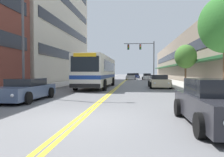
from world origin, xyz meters
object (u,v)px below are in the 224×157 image
Objects in this scene: car_champagne_parked_right_mid at (159,82)px; car_silver_moving_second at (131,77)px; car_charcoal_parked_right_foreground at (217,104)px; car_black_parked_left_near at (98,78)px; car_dark_grey_moving_lead at (131,76)px; traffic_signal_mast at (144,53)px; street_tree_right_mid at (186,57)px; car_navy_moving_third at (136,76)px; city_bus at (98,70)px; fire_hydrant at (188,86)px; street_lamp_left_near at (28,20)px; car_white_parked_right_far at (147,77)px; car_slate_blue_parked_left_far at (25,90)px.

car_champagne_parked_right_mid is 25.43m from car_silver_moving_second.
car_charcoal_parked_right_foreground is 16.16m from car_champagne_parked_right_mid.
car_black_parked_left_near is 0.95× the size of car_dark_grey_moving_lead.
traffic_signal_mast is 14.32m from street_tree_right_mid.
car_silver_moving_second reaches higher than car_navy_moving_third.
city_bus is at bearing -96.58° from car_navy_moving_third.
car_charcoal_parked_right_foreground is at bearing -86.54° from car_dark_grey_moving_lead.
car_dark_grey_moving_lead is (2.88, 42.36, -1.20)m from city_bus.
traffic_signal_mast is at bearing -74.51° from car_silver_moving_second.
car_charcoal_parked_right_foreground is 58.62m from car_dark_grey_moving_lead.
car_silver_moving_second is at bearing 99.13° from fire_hydrant.
city_bus is at bearing 73.09° from street_lamp_left_near.
street_tree_right_mid is (11.89, -10.45, 2.82)m from car_black_parked_left_near.
fire_hydrant is (1.50, -30.47, -0.10)m from car_white_parked_right_far.
city_bus is 13.28m from car_black_parked_left_near.
car_slate_blue_parked_left_far is at bearing -152.51° from fire_hydrant.
car_charcoal_parked_right_foreground is 0.54× the size of street_lamp_left_near.
city_bus is 17.42m from car_charcoal_parked_right_foreground.
car_white_parked_right_far is at bearing -77.57° from car_navy_moving_third.
car_white_parked_right_far is 1.02× the size of street_tree_right_mid.
car_champagne_parked_right_mid is 42.50m from car_dark_grey_moving_lead.
street_lamp_left_near is at bearing -99.68° from car_silver_moving_second.
traffic_signal_mast is (5.52, 16.19, 3.19)m from city_bus.
street_tree_right_mid is at bearing 38.52° from car_champagne_parked_right_mid.
car_charcoal_parked_right_foreground reaches higher than car_white_parked_right_far.
car_champagne_parked_right_mid is at bearing 52.04° from car_slate_blue_parked_left_far.
car_black_parked_left_near is at bearing 106.49° from car_charcoal_parked_right_foreground.
street_tree_right_mid is at bearing -73.06° from traffic_signal_mast.
car_silver_moving_second reaches higher than car_slate_blue_parked_left_far.
car_slate_blue_parked_left_far is 1.04× the size of car_white_parked_right_far.
car_dark_grey_moving_lead is at bearing 80.13° from car_black_parked_left_near.
traffic_signal_mast reaches higher than car_dark_grey_moving_lead.
car_navy_moving_third reaches higher than car_dark_grey_moving_lead.
car_white_parked_right_far is at bearing 53.10° from car_black_parked_left_near.
car_navy_moving_third is at bearing 95.39° from fire_hydrant.
fire_hydrant is (4.98, -31.01, -0.13)m from car_silver_moving_second.
car_dark_grey_moving_lead is 17.15m from car_silver_moving_second.
car_black_parked_left_near is 0.61× the size of traffic_signal_mast.
car_navy_moving_third is at bearing -79.78° from car_dark_grey_moving_lead.
street_lamp_left_near is (-0.63, 1.60, 4.34)m from car_slate_blue_parked_left_far.
car_charcoal_parked_right_foreground is 12.19m from street_lamp_left_near.
car_silver_moving_second is at bearing -89.52° from car_dark_grey_moving_lead.
car_black_parked_left_near is 30.44m from car_charcoal_parked_right_foreground.
city_bus is 35.82m from car_navy_moving_third.
city_bus is 10.13m from street_tree_right_mid.
car_champagne_parked_right_mid reaches higher than car_dark_grey_moving_lead.
car_dark_grey_moving_lead is (-3.56, 42.35, -0.03)m from car_champagne_parked_right_mid.
car_champagne_parked_right_mid is 0.66× the size of traffic_signal_mast.
car_slate_blue_parked_left_far is 1.07× the size of car_silver_moving_second.
car_white_parked_right_far is 0.67× the size of traffic_signal_mast.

